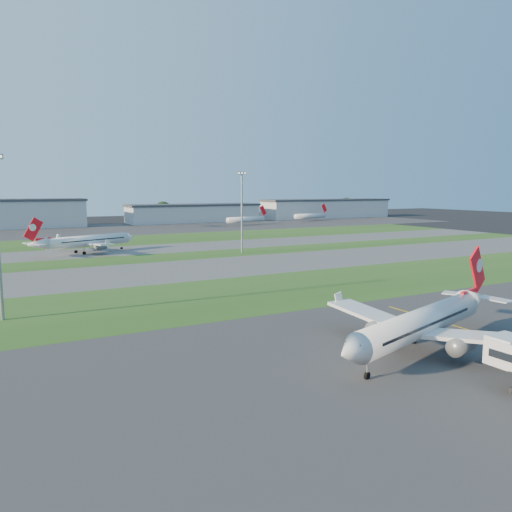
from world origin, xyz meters
TOP-DOWN VIEW (x-y plane):
  - grass_strip_a at (0.00, 52.00)m, footprint 300.00×34.00m
  - taxiway_a at (0.00, 85.00)m, footprint 300.00×32.00m
  - grass_strip_b at (0.00, 110.00)m, footprint 300.00×18.00m
  - taxiway_b at (0.00, 132.00)m, footprint 300.00×26.00m
  - grass_strip_c at (0.00, 165.00)m, footprint 300.00×40.00m
  - apron_far at (0.00, 225.00)m, footprint 400.00×80.00m
  - airliner_parked at (-8.82, 9.59)m, footprint 33.63×28.34m
  - airliner_taxiing at (-28.57, 131.31)m, footprint 33.24×28.21m
  - mini_jet_near at (72.26, 217.79)m, footprint 28.29×8.75m
  - mini_jet_far at (125.32, 231.39)m, footprint 28.38×8.20m
  - light_mast_centre at (15.00, 108.00)m, footprint 3.20×0.70m
  - hangar_west at (-45.00, 255.00)m, footprint 71.40×23.00m
  - hangar_east at (55.00, 255.00)m, footprint 81.60×23.00m
  - hangar_far_east at (155.00, 255.00)m, footprint 96.90×23.00m
  - tree_mid_west at (-20.00, 266.00)m, footprint 9.90×9.90m
  - tree_mid_east at (40.00, 269.00)m, footprint 11.55×11.55m
  - tree_east at (115.00, 267.00)m, footprint 10.45×10.45m
  - tree_far_east at (185.00, 271.00)m, footprint 12.65×12.65m

SIDE VIEW (x-z plane):
  - grass_strip_a at x=0.00m, z-range 0.00..0.01m
  - taxiway_a at x=0.00m, z-range 0.00..0.01m
  - grass_strip_b at x=0.00m, z-range 0.00..0.01m
  - taxiway_b at x=0.00m, z-range 0.00..0.01m
  - grass_strip_c at x=0.00m, z-range 0.00..0.01m
  - apron_far at x=0.00m, z-range 0.00..0.01m
  - mini_jet_near at x=72.26m, z-range -1.46..8.02m
  - mini_jet_far at x=125.32m, z-range -1.46..8.02m
  - airliner_parked at x=-8.82m, z-range -1.61..9.21m
  - airliner_taxiing at x=-28.57m, z-range -1.63..9.32m
  - hangar_east at x=55.00m, z-range 0.04..11.24m
  - tree_mid_west at x=-20.00m, z-range 0.44..11.24m
  - tree_east at x=115.00m, z-range 0.46..11.86m
  - hangar_far_east at x=155.00m, z-range 0.04..13.24m
  - tree_mid_east at x=40.00m, z-range 0.51..13.11m
  - tree_far_east at x=185.00m, z-range 0.56..14.36m
  - hangar_west at x=-45.00m, z-range 0.04..15.24m
  - light_mast_centre at x=15.00m, z-range 1.91..27.71m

